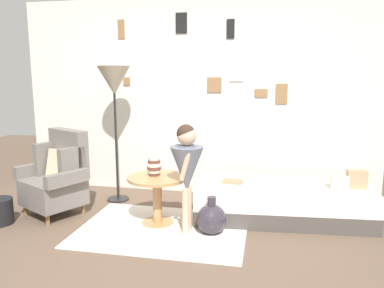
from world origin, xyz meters
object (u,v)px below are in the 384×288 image
(armchair, at_px, (58,176))
(magazine_basket, at_px, (0,211))
(vase_striped, at_px, (154,166))
(person_child, at_px, (187,165))
(daybed, at_px, (281,202))
(book_on_daybed, at_px, (233,181))
(demijohn_near, at_px, (211,219))
(floor_lamp, at_px, (114,85))
(side_table, at_px, (157,189))

(armchair, height_order, magazine_basket, armchair)
(vase_striped, relative_size, person_child, 0.24)
(daybed, relative_size, vase_striped, 7.28)
(magazine_basket, bearing_deg, vase_striped, 13.20)
(book_on_daybed, xyz_separation_m, demijohn_near, (-0.16, -0.52, -0.26))
(armchair, bearing_deg, floor_lamp, 49.23)
(armchair, bearing_deg, book_on_daybed, 7.68)
(floor_lamp, distance_m, person_child, 1.58)
(floor_lamp, distance_m, book_on_daybed, 1.87)
(side_table, xyz_separation_m, vase_striped, (-0.04, 0.04, 0.25))
(floor_lamp, xyz_separation_m, person_child, (1.10, -0.84, -0.76))
(book_on_daybed, bearing_deg, armchair, -172.32)
(book_on_daybed, bearing_deg, person_child, -127.69)
(vase_striped, distance_m, floor_lamp, 1.26)
(book_on_daybed, xyz_separation_m, magazine_basket, (-2.46, -0.71, -0.28))
(floor_lamp, bearing_deg, person_child, -37.36)
(magazine_basket, bearing_deg, book_on_daybed, 16.17)
(side_table, bearing_deg, person_child, -25.35)
(armchair, relative_size, demijohn_near, 2.48)
(armchair, height_order, side_table, armchair)
(floor_lamp, relative_size, demijohn_near, 4.37)
(daybed, height_order, demijohn_near, daybed)
(armchair, relative_size, book_on_daybed, 4.41)
(daybed, xyz_separation_m, side_table, (-1.32, -0.41, 0.19))
(person_child, bearing_deg, floor_lamp, 142.64)
(side_table, bearing_deg, floor_lamp, 137.80)
(vase_striped, height_order, person_child, person_child)
(side_table, relative_size, person_child, 0.57)
(armchair, xyz_separation_m, daybed, (2.55, 0.32, -0.24))
(vase_striped, relative_size, demijohn_near, 0.69)
(side_table, relative_size, vase_striped, 2.36)
(person_child, bearing_deg, demijohn_near, 3.58)
(armchair, height_order, book_on_daybed, armchair)
(person_child, relative_size, magazine_basket, 4.00)
(daybed, distance_m, side_table, 1.40)
(person_child, height_order, demijohn_near, person_child)
(side_table, xyz_separation_m, magazine_basket, (-1.68, -0.35, -0.25))
(demijohn_near, bearing_deg, floor_lamp, 148.64)
(side_table, height_order, demijohn_near, side_table)
(person_child, distance_m, magazine_basket, 2.13)
(daybed, bearing_deg, demijohn_near, -141.36)
(daybed, relative_size, magazine_basket, 6.98)
(floor_lamp, bearing_deg, side_table, -42.20)
(side_table, height_order, book_on_daybed, side_table)
(side_table, relative_size, magazine_basket, 2.26)
(armchair, distance_m, side_table, 1.23)
(magazine_basket, bearing_deg, floor_lamp, 47.02)
(floor_lamp, height_order, book_on_daybed, floor_lamp)
(floor_lamp, distance_m, magazine_basket, 1.93)
(person_child, relative_size, demijohn_near, 2.86)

